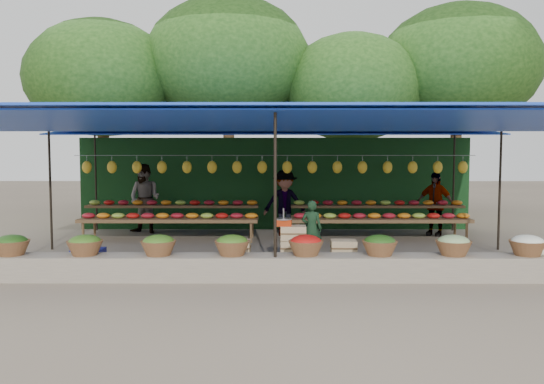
{
  "coord_description": "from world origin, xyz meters",
  "views": [
    {
      "loc": [
        -0.03,
        -11.28,
        2.03
      ],
      "look_at": [
        -0.06,
        0.2,
        1.23
      ],
      "focal_mm": 35.0,
      "sensor_mm": 36.0,
      "label": 1
    }
  ],
  "objects_px": {
    "weighing_scale": "(284,222)",
    "blue_crate_front": "(88,258)",
    "vendor_seated": "(312,229)",
    "crate_counter": "(292,251)"
  },
  "relations": [
    {
      "from": "weighing_scale",
      "to": "blue_crate_front",
      "type": "relative_size",
      "value": 0.57
    },
    {
      "from": "vendor_seated",
      "to": "blue_crate_front",
      "type": "height_order",
      "value": "vendor_seated"
    },
    {
      "from": "crate_counter",
      "to": "vendor_seated",
      "type": "bearing_deg",
      "value": 67.91
    },
    {
      "from": "weighing_scale",
      "to": "blue_crate_front",
      "type": "bearing_deg",
      "value": 177.82
    },
    {
      "from": "crate_counter",
      "to": "weighing_scale",
      "type": "xyz_separation_m",
      "value": [
        -0.15,
        -0.0,
        0.53
      ]
    },
    {
      "from": "weighing_scale",
      "to": "crate_counter",
      "type": "bearing_deg",
      "value": 0.0
    },
    {
      "from": "weighing_scale",
      "to": "vendor_seated",
      "type": "bearing_deg",
      "value": 61.36
    },
    {
      "from": "vendor_seated",
      "to": "blue_crate_front",
      "type": "distance_m",
      "value": 4.25
    },
    {
      "from": "crate_counter",
      "to": "weighing_scale",
      "type": "bearing_deg",
      "value": -180.0
    },
    {
      "from": "weighing_scale",
      "to": "vendor_seated",
      "type": "height_order",
      "value": "vendor_seated"
    }
  ]
}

